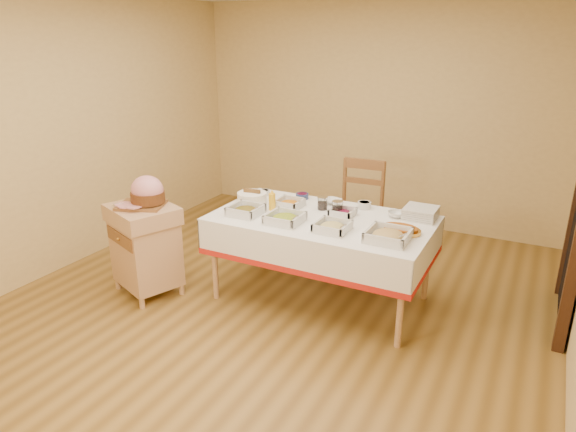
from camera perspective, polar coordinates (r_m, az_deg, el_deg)
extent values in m
plane|color=olive|center=(4.50, -1.54, -9.87)|extent=(5.00, 5.00, 0.00)
plane|color=#D6B873|center=(6.29, 9.62, 11.01)|extent=(4.50, 0.00, 4.50)
plane|color=#D6B873|center=(5.46, -23.06, 8.43)|extent=(0.00, 5.00, 5.00)
cube|color=tan|center=(4.32, 3.79, -0.55)|extent=(1.80, 1.00, 0.04)
cylinder|color=tan|center=(4.50, -8.15, -5.01)|extent=(0.05, 0.05, 0.71)
cylinder|color=tan|center=(5.15, -2.78, -1.57)|extent=(0.05, 0.05, 0.71)
cylinder|color=tan|center=(3.87, 12.40, -9.62)|extent=(0.05, 0.05, 0.71)
cylinder|color=tan|center=(4.61, 15.23, -4.93)|extent=(0.05, 0.05, 0.71)
cube|color=white|center=(4.31, 3.79, -0.24)|extent=(1.82, 1.02, 0.01)
cube|color=tan|center=(4.73, -15.48, -3.93)|extent=(0.66, 0.61, 0.58)
cube|color=tan|center=(4.60, -15.89, 0.19)|extent=(0.71, 0.66, 0.14)
cube|color=brown|center=(4.51, -17.62, -2.68)|extent=(0.45, 0.18, 0.12)
sphere|color=#BA8834|center=(4.50, -17.71, -2.72)|extent=(0.03, 0.03, 0.03)
cylinder|color=tan|center=(4.91, -18.73, -7.74)|extent=(0.05, 0.05, 0.10)
cylinder|color=tan|center=(5.14, -15.70, -6.09)|extent=(0.05, 0.05, 0.10)
cylinder|color=tan|center=(4.60, -14.47, -9.20)|extent=(0.05, 0.05, 0.10)
cylinder|color=tan|center=(4.85, -11.48, -7.34)|extent=(0.05, 0.05, 0.10)
cube|color=brown|center=(5.15, 7.63, 0.17)|extent=(0.49, 0.47, 0.03)
cylinder|color=brown|center=(5.13, 4.73, -3.01)|extent=(0.04, 0.04, 0.50)
cylinder|color=brown|center=(5.48, 6.10, -1.53)|extent=(0.04, 0.04, 0.50)
cylinder|color=brown|center=(5.02, 9.03, -3.69)|extent=(0.04, 0.04, 0.50)
cylinder|color=brown|center=(5.38, 10.14, -2.13)|extent=(0.04, 0.04, 0.50)
cylinder|color=brown|center=(5.31, 6.30, 3.65)|extent=(0.04, 0.04, 0.53)
cylinder|color=brown|center=(5.21, 10.48, 3.12)|extent=(0.04, 0.04, 0.53)
cube|color=brown|center=(5.20, 8.49, 5.73)|extent=(0.42, 0.06, 0.10)
cube|color=brown|center=(4.57, -15.98, 1.18)|extent=(0.38, 0.30, 0.02)
ellipsoid|color=pink|center=(4.53, -15.38, 2.85)|extent=(0.28, 0.26, 0.24)
cylinder|color=#5A3014|center=(4.55, -15.31, 2.05)|extent=(0.29, 0.29, 0.09)
cube|color=silver|center=(4.50, -17.74, 0.93)|extent=(0.24, 0.11, 0.00)
cylinder|color=silver|center=(4.59, -17.10, 1.40)|extent=(0.28, 0.08, 0.01)
cube|color=silver|center=(4.39, -4.73, 0.29)|extent=(0.26, 0.26, 0.02)
ellipsoid|color=#A22912|center=(4.38, -4.74, 0.60)|extent=(0.20, 0.20, 0.07)
cylinder|color=silver|center=(4.33, -4.28, 0.44)|extent=(0.16, 0.01, 0.12)
cube|color=silver|center=(4.19, -0.35, -0.61)|extent=(0.28, 0.28, 0.02)
ellipsoid|color=gold|center=(4.18, -0.35, -0.27)|extent=(0.21, 0.21, 0.07)
cylinder|color=silver|center=(4.13, 0.22, -0.49)|extent=(0.15, 0.01, 0.11)
cube|color=silver|center=(4.03, 4.93, -1.53)|extent=(0.26, 0.26, 0.01)
ellipsoid|color=tan|center=(4.02, 4.94, -1.21)|extent=(0.19, 0.19, 0.07)
cylinder|color=silver|center=(3.98, 5.55, -1.42)|extent=(0.14, 0.01, 0.10)
cube|color=silver|center=(3.91, 11.03, -2.53)|extent=(0.31, 0.31, 0.02)
ellipsoid|color=tan|center=(3.90, 11.06, -2.13)|extent=(0.24, 0.24, 0.08)
cylinder|color=silver|center=(3.85, 11.90, -2.43)|extent=(0.16, 0.01, 0.12)
cube|color=silver|center=(4.56, 0.15, 1.09)|extent=(0.22, 0.22, 0.02)
ellipsoid|color=orange|center=(4.55, 0.15, 1.36)|extent=(0.17, 0.17, 0.06)
cylinder|color=silver|center=(4.51, 0.57, 1.25)|extent=(0.15, 0.01, 0.11)
cube|color=silver|center=(4.37, 6.07, 0.12)|extent=(0.19, 0.19, 0.01)
ellipsoid|color=maroon|center=(4.36, 6.08, 0.36)|extent=(0.15, 0.15, 0.05)
cylinder|color=silver|center=(4.33, 6.51, 0.26)|extent=(0.13, 0.01, 0.09)
cylinder|color=silver|center=(4.90, -2.66, 2.62)|extent=(0.11, 0.11, 0.05)
cylinder|color=black|center=(4.90, -2.67, 2.80)|extent=(0.08, 0.08, 0.02)
cylinder|color=navy|center=(4.79, 1.59, 2.23)|extent=(0.12, 0.12, 0.05)
cylinder|color=maroon|center=(4.78, 1.59, 2.41)|extent=(0.09, 0.09, 0.02)
cylinder|color=silver|center=(4.57, 8.47, 1.20)|extent=(0.12, 0.12, 0.06)
cylinder|color=orange|center=(4.56, 8.48, 1.43)|extent=(0.09, 0.09, 0.02)
imported|color=silver|center=(4.67, 4.93, 1.64)|extent=(0.18, 0.18, 0.04)
imported|color=silver|center=(4.40, 11.96, 0.18)|extent=(0.19, 0.19, 0.05)
cylinder|color=silver|center=(4.49, 3.84, 1.36)|extent=(0.08, 0.08, 0.10)
cylinder|color=silver|center=(4.48, 3.86, 2.06)|extent=(0.09, 0.09, 0.01)
cylinder|color=black|center=(4.50, 3.84, 1.19)|extent=(0.07, 0.07, 0.08)
cylinder|color=silver|center=(4.37, 5.51, 0.83)|extent=(0.09, 0.09, 0.11)
cylinder|color=silver|center=(4.35, 5.53, 1.58)|extent=(0.10, 0.10, 0.01)
cylinder|color=black|center=(4.38, 5.50, 0.64)|extent=(0.08, 0.08, 0.08)
cylinder|color=gold|center=(4.47, -1.78, 1.59)|extent=(0.06, 0.06, 0.15)
cone|color=gold|center=(4.44, -1.79, 2.72)|extent=(0.04, 0.04, 0.04)
cylinder|color=white|center=(4.67, -4.01, 2.04)|extent=(0.27, 0.27, 0.10)
cube|color=silver|center=(4.42, 14.48, -0.17)|extent=(0.26, 0.26, 0.01)
cube|color=silver|center=(4.42, 14.50, 0.03)|extent=(0.26, 0.26, 0.01)
cube|color=silver|center=(4.41, 14.51, 0.23)|extent=(0.26, 0.26, 0.01)
cube|color=silver|center=(4.41, 14.53, 0.43)|extent=(0.26, 0.26, 0.01)
cube|color=silver|center=(4.40, 14.55, 0.63)|extent=(0.26, 0.26, 0.01)
cube|color=silver|center=(4.40, 14.57, 0.83)|extent=(0.26, 0.26, 0.01)
ellipsoid|color=#BA8834|center=(4.08, 12.28, -1.56)|extent=(0.33, 0.24, 0.03)
ellipsoid|color=#964B10|center=(4.07, 12.29, -1.40)|extent=(0.29, 0.20, 0.03)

